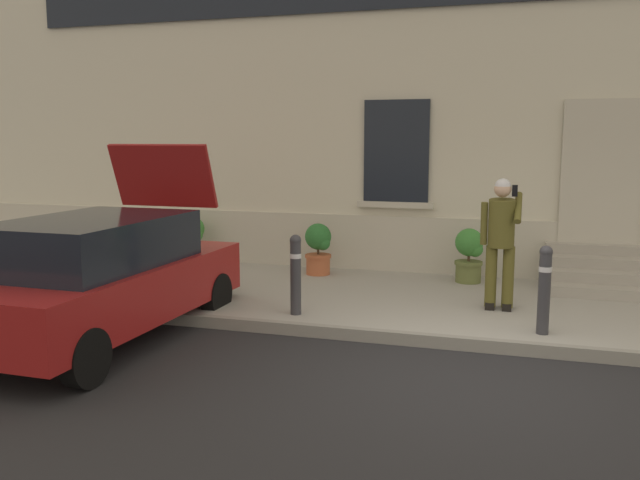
{
  "coord_description": "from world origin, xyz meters",
  "views": [
    {
      "loc": [
        0.5,
        -6.7,
        2.41
      ],
      "look_at": [
        -2.04,
        1.6,
        1.1
      ],
      "focal_mm": 37.88,
      "sensor_mm": 36.0,
      "label": 1
    }
  ],
  "objects_px": {
    "bollard_far_left": "(296,272)",
    "person_on_phone": "(501,236)",
    "planter_olive": "(469,254)",
    "bollard_near_person": "(544,287)",
    "hatchback_car_red": "(101,275)",
    "planter_terracotta": "(319,248)",
    "planter_cream": "(193,239)"
  },
  "relations": [
    {
      "from": "planter_terracotta",
      "to": "hatchback_car_red",
      "type": "bearing_deg",
      "value": -111.32
    },
    {
      "from": "planter_terracotta",
      "to": "planter_cream",
      "type": "bearing_deg",
      "value": 173.98
    },
    {
      "from": "bollard_near_person",
      "to": "planter_olive",
      "type": "bearing_deg",
      "value": 111.72
    },
    {
      "from": "bollard_near_person",
      "to": "planter_olive",
      "type": "distance_m",
      "value": 2.88
    },
    {
      "from": "bollard_far_left",
      "to": "person_on_phone",
      "type": "distance_m",
      "value": 2.72
    },
    {
      "from": "planter_cream",
      "to": "planter_terracotta",
      "type": "relative_size",
      "value": 1.0
    },
    {
      "from": "bollard_far_left",
      "to": "planter_cream",
      "type": "xyz_separation_m",
      "value": [
        -2.96,
        2.84,
        -0.11
      ]
    },
    {
      "from": "person_on_phone",
      "to": "planter_olive",
      "type": "bearing_deg",
      "value": 121.51
    },
    {
      "from": "person_on_phone",
      "to": "planter_terracotta",
      "type": "bearing_deg",
      "value": 166.12
    },
    {
      "from": "bollard_near_person",
      "to": "planter_olive",
      "type": "relative_size",
      "value": 1.22
    },
    {
      "from": "hatchback_car_red",
      "to": "planter_olive",
      "type": "distance_m",
      "value": 5.63
    },
    {
      "from": "hatchback_car_red",
      "to": "bollard_near_person",
      "type": "height_order",
      "value": "hatchback_car_red"
    },
    {
      "from": "planter_cream",
      "to": "bollard_near_person",
      "type": "bearing_deg",
      "value": -25.35
    },
    {
      "from": "planter_terracotta",
      "to": "bollard_near_person",
      "type": "bearing_deg",
      "value": -36.16
    },
    {
      "from": "hatchback_car_red",
      "to": "person_on_phone",
      "type": "relative_size",
      "value": 2.34
    },
    {
      "from": "bollard_far_left",
      "to": "planter_cream",
      "type": "height_order",
      "value": "bollard_far_left"
    },
    {
      "from": "planter_olive",
      "to": "person_on_phone",
      "type": "bearing_deg",
      "value": -72.78
    },
    {
      "from": "hatchback_car_red",
      "to": "bollard_far_left",
      "type": "height_order",
      "value": "hatchback_car_red"
    },
    {
      "from": "bollard_far_left",
      "to": "person_on_phone",
      "type": "relative_size",
      "value": 0.6
    },
    {
      "from": "hatchback_car_red",
      "to": "person_on_phone",
      "type": "bearing_deg",
      "value": 26.82
    },
    {
      "from": "planter_olive",
      "to": "bollard_far_left",
      "type": "bearing_deg",
      "value": -126.54
    },
    {
      "from": "planter_cream",
      "to": "planter_terracotta",
      "type": "height_order",
      "value": "same"
    },
    {
      "from": "bollard_far_left",
      "to": "planter_terracotta",
      "type": "height_order",
      "value": "bollard_far_left"
    },
    {
      "from": "person_on_phone",
      "to": "planter_terracotta",
      "type": "height_order",
      "value": "person_on_phone"
    },
    {
      "from": "bollard_near_person",
      "to": "planter_olive",
      "type": "xyz_separation_m",
      "value": [
        -1.06,
        2.67,
        -0.11
      ]
    },
    {
      "from": "bollard_far_left",
      "to": "person_on_phone",
      "type": "bearing_deg",
      "value": 21.34
    },
    {
      "from": "person_on_phone",
      "to": "planter_terracotta",
      "type": "distance_m",
      "value": 3.44
    },
    {
      "from": "bollard_near_person",
      "to": "planter_cream",
      "type": "distance_m",
      "value": 6.64
    },
    {
      "from": "person_on_phone",
      "to": "planter_cream",
      "type": "xyz_separation_m",
      "value": [
        -5.46,
        1.86,
        -0.55
      ]
    },
    {
      "from": "bollard_near_person",
      "to": "planter_cream",
      "type": "relative_size",
      "value": 1.22
    },
    {
      "from": "bollard_near_person",
      "to": "bollard_far_left",
      "type": "distance_m",
      "value": 3.04
    },
    {
      "from": "hatchback_car_red",
      "to": "bollard_far_left",
      "type": "distance_m",
      "value": 2.39
    }
  ]
}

